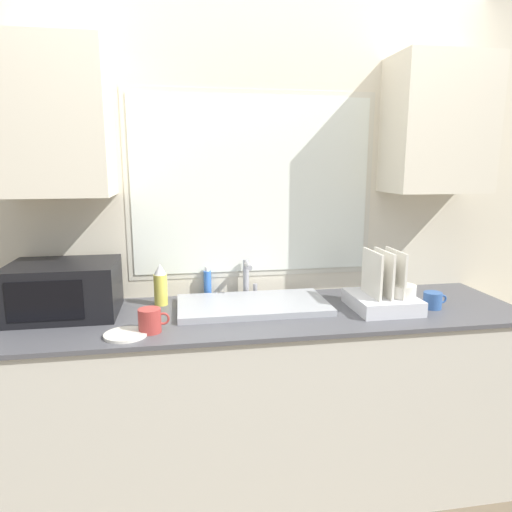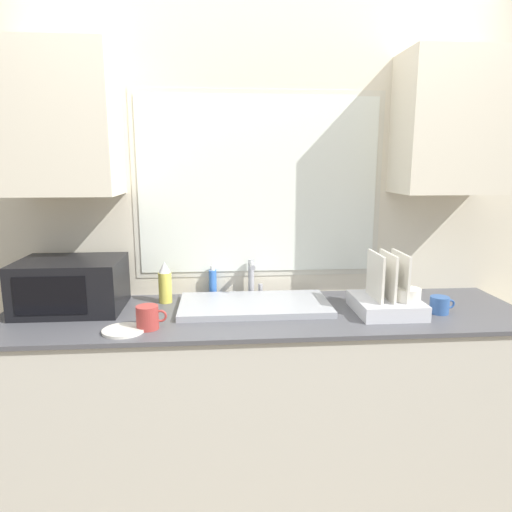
% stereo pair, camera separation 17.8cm
% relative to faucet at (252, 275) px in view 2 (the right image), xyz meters
% --- Properties ---
extents(countertop, '(2.51, 0.70, 0.94)m').
position_rel_faucet_xyz_m(countertop, '(0.04, -0.27, -0.58)').
color(countertop, beige).
rests_on(countertop, ground_plane).
extents(wall_back, '(6.00, 0.38, 2.60)m').
position_rel_faucet_xyz_m(wall_back, '(0.04, 0.06, 0.35)').
color(wall_back, beige).
rests_on(wall_back, ground_plane).
extents(sink_basin, '(0.73, 0.39, 0.03)m').
position_rel_faucet_xyz_m(sink_basin, '(-0.01, -0.21, -0.10)').
color(sink_basin, '#9EA0A5').
rests_on(sink_basin, countertop).
extents(faucet, '(0.08, 0.15, 0.20)m').
position_rel_faucet_xyz_m(faucet, '(0.00, 0.00, 0.00)').
color(faucet, '#99999E').
rests_on(faucet, countertop).
extents(microwave, '(0.48, 0.37, 0.25)m').
position_rel_faucet_xyz_m(microwave, '(-0.89, -0.16, 0.01)').
color(microwave, black).
rests_on(microwave, countertop).
extents(dish_rack, '(0.30, 0.33, 0.29)m').
position_rel_faucet_xyz_m(dish_rack, '(0.62, -0.33, -0.05)').
color(dish_rack, silver).
rests_on(dish_rack, countertop).
extents(spray_bottle, '(0.07, 0.07, 0.21)m').
position_rel_faucet_xyz_m(spray_bottle, '(-0.45, -0.08, -0.01)').
color(spray_bottle, '#D8CC4C').
rests_on(spray_bottle, countertop).
extents(soap_bottle, '(0.04, 0.04, 0.16)m').
position_rel_faucet_xyz_m(soap_bottle, '(-0.21, 0.03, -0.04)').
color(soap_bottle, blue).
rests_on(soap_bottle, countertop).
extents(mug_near_sink, '(0.13, 0.10, 0.10)m').
position_rel_faucet_xyz_m(mug_near_sink, '(-0.48, -0.46, -0.06)').
color(mug_near_sink, '#A53833').
rests_on(mug_near_sink, countertop).
extents(mug_by_rack, '(0.12, 0.09, 0.08)m').
position_rel_faucet_xyz_m(mug_by_rack, '(0.87, -0.36, -0.07)').
color(mug_by_rack, '#335999').
rests_on(mug_by_rack, countertop).
extents(small_plate, '(0.18, 0.18, 0.01)m').
position_rel_faucet_xyz_m(small_plate, '(-0.58, -0.49, -0.11)').
color(small_plate, silver).
rests_on(small_plate, countertop).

